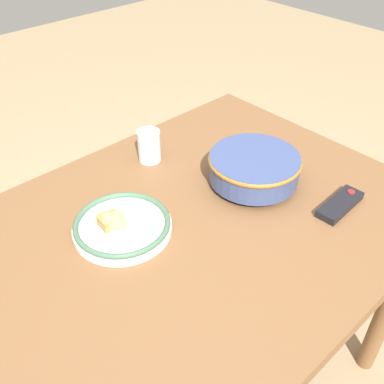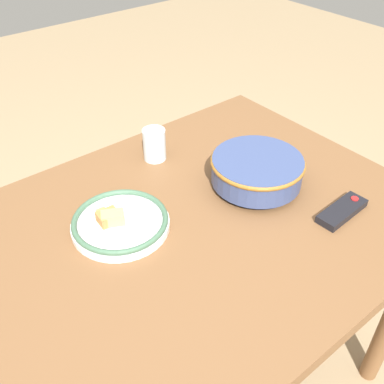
# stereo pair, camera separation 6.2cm
# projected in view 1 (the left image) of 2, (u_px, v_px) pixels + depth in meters

# --- Properties ---
(ground_plane) EXTENTS (8.00, 8.00, 0.00)m
(ground_plane) POSITION_uv_depth(u_px,v_px,m) (192.00, 383.00, 1.61)
(ground_plane) COLOR #9E8460
(dining_table) EXTENTS (1.20, 0.89, 0.78)m
(dining_table) POSITION_uv_depth(u_px,v_px,m) (193.00, 250.00, 1.19)
(dining_table) COLOR brown
(dining_table) RESTS_ON ground_plane
(noodle_bowl) EXTENTS (0.26, 0.26, 0.09)m
(noodle_bowl) POSITION_uv_depth(u_px,v_px,m) (254.00, 167.00, 1.23)
(noodle_bowl) COLOR #384775
(noodle_bowl) RESTS_ON dining_table
(food_plate) EXTENTS (0.24, 0.24, 0.05)m
(food_plate) POSITION_uv_depth(u_px,v_px,m) (122.00, 226.00, 1.10)
(food_plate) COLOR white
(food_plate) RESTS_ON dining_table
(tv_remote) EXTENTS (0.16, 0.06, 0.02)m
(tv_remote) POSITION_uv_depth(u_px,v_px,m) (340.00, 204.00, 1.17)
(tv_remote) COLOR black
(tv_remote) RESTS_ON dining_table
(drinking_glass) EXTENTS (0.07, 0.07, 0.10)m
(drinking_glass) POSITION_uv_depth(u_px,v_px,m) (149.00, 146.00, 1.32)
(drinking_glass) COLOR silver
(drinking_glass) RESTS_ON dining_table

